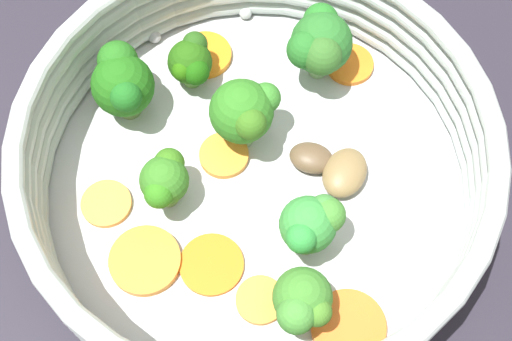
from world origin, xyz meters
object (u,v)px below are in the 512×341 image
(carrot_slice_7, at_px, (260,300))
(broccoli_floret_2, at_px, (244,112))
(carrot_slice_3, at_px, (348,327))
(broccoli_floret_1, at_px, (122,83))
(broccoli_floret_0, at_px, (311,224))
(carrot_slice_1, at_px, (106,204))
(carrot_slice_5, at_px, (350,64))
(mushroom_piece_1, at_px, (345,173))
(mushroom_piece_0, at_px, (311,158))
(carrot_slice_4, at_px, (205,55))
(broccoli_floret_3, at_px, (165,180))
(carrot_slice_6, at_px, (212,265))
(broccoli_floret_4, at_px, (191,62))
(carrot_slice_2, at_px, (145,261))
(broccoli_floret_6, at_px, (302,302))
(skillet, at_px, (256,186))
(carrot_slice_0, at_px, (224,155))
(broccoli_floret_5, at_px, (319,44))

(carrot_slice_7, distance_m, broccoli_floret_2, 0.11)
(carrot_slice_3, distance_m, broccoli_floret_1, 0.20)
(broccoli_floret_0, bearing_deg, carrot_slice_1, -2.60)
(carrot_slice_3, relative_size, carrot_slice_5, 1.33)
(carrot_slice_3, xyz_separation_m, mushroom_piece_1, (0.01, -0.09, 0.00))
(carrot_slice_5, distance_m, mushroom_piece_0, 0.08)
(carrot_slice_4, distance_m, broccoli_floret_3, 0.11)
(carrot_slice_4, height_order, carrot_slice_6, carrot_slice_4)
(carrot_slice_4, height_order, broccoli_floret_4, broccoli_floret_4)
(carrot_slice_3, relative_size, broccoli_floret_1, 0.87)
(broccoli_floret_2, bearing_deg, carrot_slice_7, 103.78)
(broccoli_floret_3, bearing_deg, carrot_slice_2, 82.72)
(carrot_slice_2, relative_size, mushroom_piece_1, 1.22)
(carrot_slice_1, bearing_deg, broccoli_floret_6, 158.20)
(carrot_slice_2, xyz_separation_m, carrot_slice_3, (-0.12, 0.02, -0.00))
(carrot_slice_4, bearing_deg, carrot_slice_1, 71.10)
(skillet, bearing_deg, carrot_slice_1, 18.54)
(carrot_slice_3, relative_size, mushroom_piece_0, 1.52)
(broccoli_floret_0, bearing_deg, carrot_slice_7, 60.19)
(carrot_slice_1, distance_m, broccoli_floret_6, 0.14)
(carrot_slice_4, xyz_separation_m, broccoli_floret_1, (0.04, 0.05, 0.03))
(carrot_slice_0, height_order, broccoli_floret_1, broccoli_floret_1)
(mushroom_piece_0, bearing_deg, skillet, 29.08)
(mushroom_piece_0, bearing_deg, mushroom_piece_1, 160.28)
(broccoli_floret_0, relative_size, broccoli_floret_4, 1.26)
(carrot_slice_7, xyz_separation_m, broccoli_floret_0, (-0.02, -0.04, 0.03))
(carrot_slice_4, height_order, broccoli_floret_6, broccoli_floret_6)
(carrot_slice_7, bearing_deg, broccoli_floret_5, -94.93)
(carrot_slice_0, distance_m, carrot_slice_2, 0.08)
(carrot_slice_2, xyz_separation_m, broccoli_floret_2, (-0.04, -0.09, 0.03))
(broccoli_floret_0, relative_size, mushroom_piece_0, 1.62)
(carrot_slice_0, bearing_deg, broccoli_floret_2, -125.05)
(broccoli_floret_0, bearing_deg, broccoli_floret_1, -30.86)
(carrot_slice_4, distance_m, broccoli_floret_2, 0.07)
(carrot_slice_4, relative_size, carrot_slice_6, 0.95)
(mushroom_piece_0, distance_m, mushroom_piece_1, 0.02)
(carrot_slice_6, height_order, mushroom_piece_0, mushroom_piece_0)
(broccoli_floret_0, xyz_separation_m, broccoli_floret_2, (0.05, -0.06, 0.00))
(carrot_slice_7, bearing_deg, broccoli_floret_3, -40.73)
(carrot_slice_5, relative_size, broccoli_floret_3, 0.79)
(broccoli_floret_0, distance_m, mushroom_piece_1, 0.05)
(skillet, bearing_deg, mushroom_piece_0, -150.92)
(broccoli_floret_1, relative_size, broccoli_floret_5, 0.94)
(carrot_slice_1, height_order, broccoli_floret_0, broccoli_floret_0)
(broccoli_floret_1, xyz_separation_m, broccoli_floret_2, (-0.08, 0.01, 0.00))
(broccoli_floret_3, height_order, mushroom_piece_1, broccoli_floret_3)
(broccoli_floret_2, bearing_deg, broccoli_floret_1, -8.24)
(carrot_slice_7, relative_size, mushroom_piece_0, 1.02)
(carrot_slice_0, bearing_deg, carrot_slice_6, 93.84)
(carrot_slice_1, relative_size, mushroom_piece_1, 0.89)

